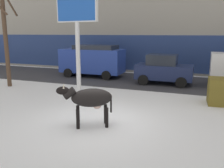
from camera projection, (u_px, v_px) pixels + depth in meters
name	position (u px, v px, depth m)	size (l,w,h in m)	color
ground_plane	(97.00, 121.00, 8.94)	(120.00, 120.00, 0.00)	white
road_strip	(146.00, 81.00, 16.33)	(60.00, 5.60, 0.01)	#333338
cow_black	(90.00, 99.00, 8.29)	(1.87, 1.26, 1.54)	black
billboard	(77.00, 11.00, 12.65)	(2.52, 0.56, 5.56)	silver
car_blue_van	(92.00, 60.00, 17.83)	(4.61, 2.13, 2.32)	#233D9E
car_navy_hatchback	(164.00, 69.00, 15.29)	(3.51, 1.93, 1.86)	#19234C
bare_tree_left_lot	(5.00, 35.00, 14.14)	(1.30, 1.27, 5.83)	#4C3828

